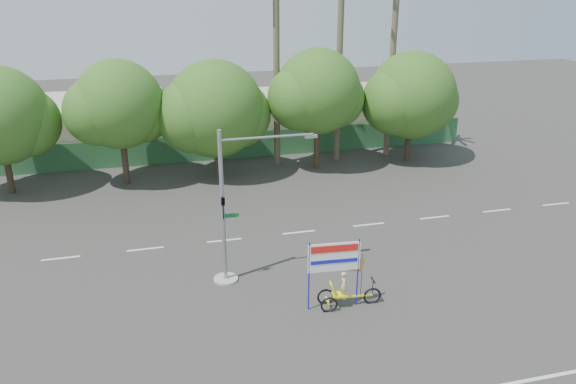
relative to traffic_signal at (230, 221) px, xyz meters
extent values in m
plane|color=#33302D|center=(2.20, -3.98, -2.92)|extent=(120.00, 120.00, 0.00)
cube|color=#336B3D|center=(2.20, 17.52, -1.92)|extent=(38.00, 0.08, 2.00)
cube|color=#B9AE93|center=(-7.80, 22.02, -0.92)|extent=(12.00, 8.00, 4.00)
cube|color=#B9AE93|center=(10.20, 22.02, -1.12)|extent=(14.00, 8.00, 3.60)
cylinder|color=#473828|center=(-11.80, 14.02, -1.16)|extent=(0.40, 0.40, 3.52)
sphere|color=#215819|center=(-10.45, 14.32, 1.48)|extent=(4.32, 4.32, 4.32)
cylinder|color=#473828|center=(-4.80, 14.02, -1.05)|extent=(0.40, 0.40, 3.74)
sphere|color=#215819|center=(-4.80, 14.02, 2.35)|extent=(5.60, 5.60, 5.60)
sphere|color=#215819|center=(-3.54, 14.32, 1.76)|extent=(4.03, 4.03, 4.03)
sphere|color=#215819|center=(-6.06, 13.77, 2.01)|extent=(4.26, 4.26, 4.26)
cylinder|color=#473828|center=(1.20, 14.02, -1.27)|extent=(0.40, 0.40, 3.30)
sphere|color=#215819|center=(1.20, 14.02, 1.73)|extent=(6.40, 6.40, 6.40)
sphere|color=#215819|center=(2.64, 14.32, 1.21)|extent=(4.61, 4.61, 4.61)
sphere|color=#215819|center=(-0.24, 13.77, 1.43)|extent=(4.86, 4.86, 4.86)
cylinder|color=#473828|center=(8.20, 14.02, -0.98)|extent=(0.40, 0.40, 3.87)
sphere|color=#215819|center=(8.20, 14.02, 2.54)|extent=(5.80, 5.80, 5.80)
sphere|color=#215819|center=(9.50, 14.32, 1.92)|extent=(4.18, 4.18, 4.18)
sphere|color=#215819|center=(6.89, 13.77, 2.19)|extent=(4.41, 4.41, 4.41)
cylinder|color=#473828|center=(15.20, 14.02, -1.20)|extent=(0.40, 0.40, 3.43)
sphere|color=#215819|center=(15.20, 14.02, 1.92)|extent=(6.20, 6.20, 6.20)
sphere|color=#215819|center=(16.59, 14.32, 1.37)|extent=(4.46, 4.46, 4.46)
sphere|color=#215819|center=(13.80, 13.77, 1.61)|extent=(4.71, 4.71, 4.71)
cylinder|color=#70604C|center=(10.20, 15.52, 5.58)|extent=(0.44, 0.44, 17.00)
cylinder|color=#70604C|center=(14.20, 15.52, 4.58)|extent=(0.44, 0.44, 15.00)
cylinder|color=#70604C|center=(5.70, 15.52, 4.08)|extent=(0.44, 0.44, 14.00)
cylinder|color=gray|center=(-0.30, 0.02, -2.87)|extent=(1.10, 1.10, 0.10)
cylinder|color=gray|center=(-0.30, 0.02, 0.58)|extent=(0.18, 0.18, 7.00)
cylinder|color=gray|center=(1.70, 0.02, 3.63)|extent=(4.00, 0.10, 0.10)
cube|color=gray|center=(3.60, 0.02, 3.53)|extent=(0.55, 0.20, 0.12)
imported|color=black|center=(-0.30, -0.20, 0.68)|extent=(0.16, 0.20, 1.00)
cube|color=#14662D|center=(0.05, 0.02, 0.23)|extent=(0.70, 0.04, 0.18)
torus|color=black|center=(5.38, -3.37, -2.58)|extent=(0.77, 0.15, 0.77)
torus|color=black|center=(3.48, -2.91, -2.60)|extent=(0.72, 0.14, 0.72)
torus|color=black|center=(3.43, -3.55, -2.60)|extent=(0.72, 0.14, 0.72)
cube|color=yellow|center=(4.41, -3.30, -2.51)|extent=(1.93, 0.21, 0.07)
cube|color=yellow|center=(3.45, -3.23, -2.58)|extent=(0.12, 0.68, 0.06)
cube|color=yellow|center=(3.96, -3.27, -2.35)|extent=(0.60, 0.52, 0.07)
cube|color=yellow|center=(3.66, -3.25, -2.03)|extent=(0.29, 0.49, 0.61)
cylinder|color=black|center=(5.38, -3.37, -2.12)|extent=(0.04, 0.04, 0.62)
cube|color=black|center=(5.38, -3.37, -1.82)|extent=(0.08, 0.51, 0.05)
imported|color=#CCB284|center=(4.13, -3.28, -1.92)|extent=(0.33, 0.47, 1.23)
cylinder|color=#1B1CCE|center=(2.66, -3.17, -1.39)|extent=(0.07, 0.07, 3.06)
cylinder|color=#1B1CCE|center=(4.70, -3.32, -1.39)|extent=(0.07, 0.07, 3.06)
cube|color=white|center=(3.68, -3.25, -0.59)|extent=(2.15, 0.22, 1.25)
cube|color=red|center=(3.68, -3.29, -0.19)|extent=(1.93, 0.16, 0.30)
cube|color=#1B1CCE|center=(3.68, -3.29, -0.76)|extent=(1.93, 0.16, 0.16)
cylinder|color=black|center=(4.87, -3.34, -1.73)|extent=(0.02, 0.02, 2.38)
cube|color=red|center=(4.47, -3.31, -0.99)|extent=(1.01, 0.10, 0.74)
camera|label=1|loc=(-2.99, -22.15, 10.06)|focal=35.00mm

